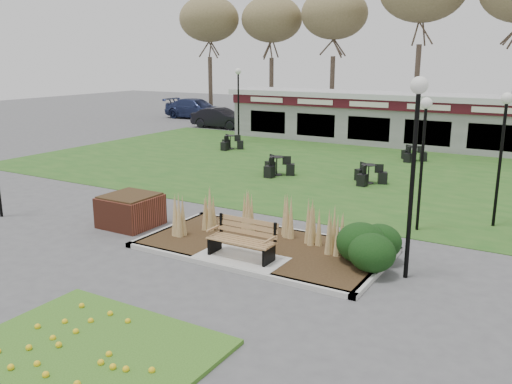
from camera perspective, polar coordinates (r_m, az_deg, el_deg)
The scene contains 19 objects.
ground at distance 13.26m, azimuth -1.93°, elevation -7.61°, with size 100.00×100.00×0.00m, color #515154.
lawn at distance 23.85m, azimuth 13.75°, elevation 1.86°, with size 34.00×16.00×0.02m, color #24581C.
flower_bed at distance 10.05m, azimuth -16.69°, elevation -15.32°, with size 4.20×3.00×0.16m.
planting_bed at distance 13.67m, azimuth 5.66°, elevation -5.36°, with size 6.75×3.40×1.27m.
park_bench at distance 13.26m, azimuth -1.37°, elevation -4.91°, with size 1.70×0.66×0.93m.
brick_planter at distance 16.47m, azimuth -13.07°, elevation -1.88°, with size 1.50×1.50×0.95m.
food_pavilion at distance 31.25m, azimuth 18.26°, elevation 7.11°, with size 24.60×3.40×2.90m.
tree_backdrop at distance 39.10m, azimuth 21.83°, elevation 18.23°, with size 47.24×5.24×10.36m.
lamp_post_near_left at distance 15.81m, azimuth 17.26°, elevation 5.76°, with size 0.32×0.32×3.82m.
lamp_post_near_right at distance 12.12m, azimuth 16.45°, elevation 5.83°, with size 0.37×0.37×4.50m.
lamp_post_mid_right at distance 16.99m, azimuth 24.61°, elevation 5.92°, with size 0.33×0.33×3.93m.
lamp_post_far_left at distance 31.32m, azimuth -1.88°, elevation 10.80°, with size 0.35×0.35×4.25m.
bistro_set_a at distance 29.39m, azimuth -2.72°, elevation 5.02°, with size 1.39×1.21×0.74m.
bistro_set_b at distance 22.88m, azimuth 2.19°, elevation 2.45°, with size 1.49×1.32×0.79m.
bistro_set_c at distance 21.81m, azimuth 11.74°, elevation 1.55°, with size 1.42×1.29×0.76m.
bistro_set_d at distance 27.08m, azimuth 16.13°, elevation 3.67°, with size 1.30×1.23×0.70m.
car_silver at distance 41.41m, azimuth 3.04°, elevation 8.38°, with size 1.84×4.57×1.56m, color #B4B3B8.
car_black at distance 38.21m, azimuth -3.72°, elevation 7.77°, with size 1.48×4.24×1.40m, color black.
car_blue at distance 44.35m, azimuth -6.30°, elevation 8.72°, with size 2.22×5.46×1.59m, color navy.
Camera 1 is at (6.65, -10.38, 4.91)m, focal length 38.00 mm.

